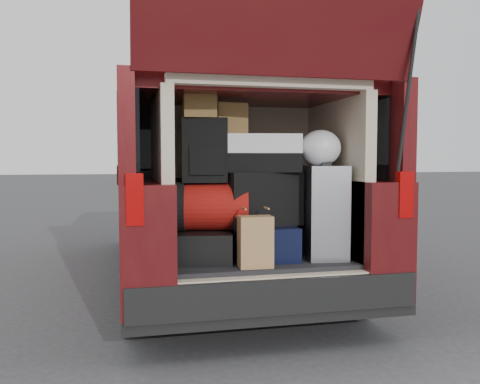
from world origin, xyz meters
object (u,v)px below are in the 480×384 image
at_px(black_soft_case, 261,198).
at_px(black_hardshell, 204,245).
at_px(backpack, 205,150).
at_px(navy_hardshell, 261,241).
at_px(silver_roller, 323,211).
at_px(red_duffel, 210,206).
at_px(twotone_duffel, 257,153).
at_px(kraft_bag, 255,242).

bearing_deg(black_soft_case, black_hardshell, 174.17).
bearing_deg(backpack, navy_hardshell, 6.43).
distance_m(silver_roller, red_duffel, 0.80).
distance_m(black_soft_case, twotone_duffel, 0.32).
height_order(kraft_bag, twotone_duffel, twotone_duffel).
bearing_deg(red_duffel, black_hardshell, -162.93).
bearing_deg(backpack, silver_roller, 1.83).
bearing_deg(red_duffel, backpack, -170.96).
bearing_deg(black_soft_case, kraft_bag, -118.51).
bearing_deg(black_soft_case, silver_roller, -18.81).
height_order(kraft_bag, black_soft_case, black_soft_case).
distance_m(red_duffel, backpack, 0.39).
height_order(silver_roller, twotone_duffel, twotone_duffel).
bearing_deg(silver_roller, backpack, -179.31).
distance_m(red_duffel, twotone_duffel, 0.50).
height_order(black_hardshell, kraft_bag, kraft_bag).
bearing_deg(twotone_duffel, kraft_bag, -97.77).
xyz_separation_m(silver_roller, red_duffel, (-0.80, 0.09, 0.05)).
bearing_deg(navy_hardshell, red_duffel, -179.42).
bearing_deg(navy_hardshell, black_hardshell, -178.44).
bearing_deg(black_hardshell, black_soft_case, 10.42).
xyz_separation_m(black_soft_case, backpack, (-0.41, 0.00, 0.34)).
height_order(black_soft_case, backpack, backpack).
relative_size(black_hardshell, navy_hardshell, 0.96).
distance_m(black_hardshell, black_soft_case, 0.52).
bearing_deg(silver_roller, twotone_duffel, 174.66).
bearing_deg(backpack, red_duffel, 6.71).
bearing_deg(silver_roller, kraft_bag, -150.40).
height_order(navy_hardshell, black_soft_case, black_soft_case).
bearing_deg(black_soft_case, navy_hardshell, -120.88).
bearing_deg(black_hardshell, navy_hardshell, 8.78).
bearing_deg(black_hardshell, backpack, 46.66).
height_order(silver_roller, backpack, backpack).
bearing_deg(silver_roller, navy_hardshell, 176.52).
bearing_deg(black_hardshell, kraft_bag, -38.66).
bearing_deg(backpack, black_soft_case, 8.11).
bearing_deg(silver_roller, red_duffel, -179.55).
distance_m(kraft_bag, black_soft_case, 0.43).
bearing_deg(kraft_bag, twotone_duffel, 74.82).
relative_size(black_soft_case, backpack, 1.18).
distance_m(backpack, twotone_duffel, 0.38).
relative_size(silver_roller, twotone_duffel, 1.11).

